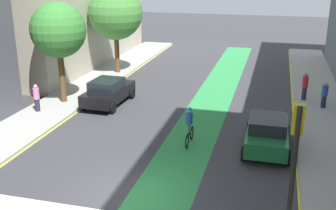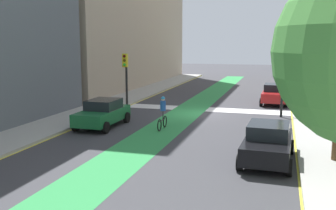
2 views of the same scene
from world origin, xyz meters
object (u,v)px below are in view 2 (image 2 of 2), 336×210
(car_green_right_far, at_px, (103,113))
(car_red_left_near, at_px, (275,94))
(car_black_left_far, at_px, (268,143))
(traffic_signal_near_left, at_px, (283,70))
(cyclist_in_lane, at_px, (163,112))
(traffic_signal_near_right, at_px, (126,70))

(car_green_right_far, distance_m, car_red_left_near, 14.81)
(car_red_left_near, distance_m, car_black_left_far, 15.62)
(traffic_signal_near_left, distance_m, cyclist_in_lane, 8.66)
(traffic_signal_near_left, bearing_deg, cyclist_in_lane, 40.27)
(car_red_left_near, xyz_separation_m, car_black_left_far, (-0.05, 15.62, 0.00))
(traffic_signal_near_right, xyz_separation_m, traffic_signal_near_left, (-10.82, -0.11, 0.26))
(traffic_signal_near_left, height_order, car_black_left_far, traffic_signal_near_left)
(traffic_signal_near_left, bearing_deg, traffic_signal_near_right, 0.59)
(traffic_signal_near_right, relative_size, car_black_left_far, 0.95)
(car_green_right_far, xyz_separation_m, cyclist_in_lane, (-3.52, -0.39, 0.17))
(traffic_signal_near_right, xyz_separation_m, car_red_left_near, (-10.27, -5.76, -2.04))
(car_red_left_near, distance_m, cyclist_in_lane, 12.53)
(car_red_left_near, bearing_deg, car_green_right_far, 50.70)
(traffic_signal_near_left, relative_size, cyclist_in_lane, 2.39)
(car_red_left_near, relative_size, cyclist_in_lane, 2.29)
(car_green_right_far, relative_size, cyclist_in_lane, 2.26)
(car_red_left_near, height_order, car_black_left_far, same)
(car_black_left_far, height_order, cyclist_in_lane, cyclist_in_lane)
(traffic_signal_near_right, height_order, car_red_left_near, traffic_signal_near_right)
(car_green_right_far, height_order, car_black_left_far, same)
(traffic_signal_near_left, xyz_separation_m, cyclist_in_lane, (6.41, 5.43, -2.13))
(cyclist_in_lane, bearing_deg, car_black_left_far, 142.42)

